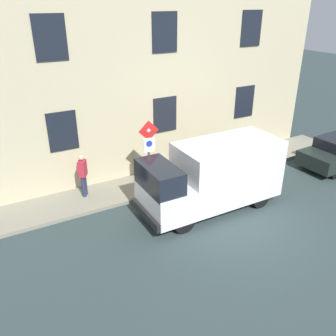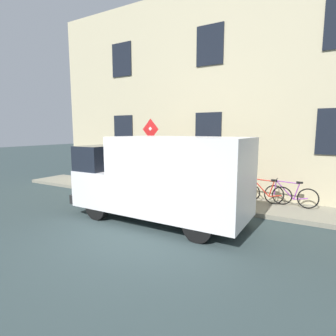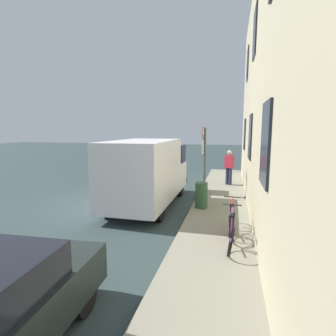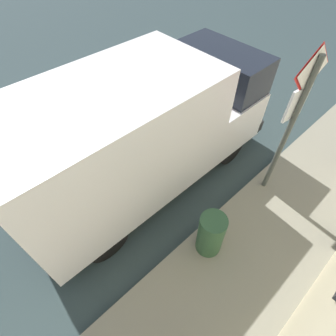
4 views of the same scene
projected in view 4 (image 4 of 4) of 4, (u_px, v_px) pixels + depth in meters
The scene contains 5 objects.
ground_plane at pixel (109, 143), 6.61m from camera, with size 80.00×80.00×0.00m, color #2E3C3D.
sidewalk_slab at pixel (245, 262), 4.57m from camera, with size 1.95×17.83×0.14m, color gray.
sign_post_stacked at pixel (295, 109), 4.15m from camera, with size 0.18×0.56×2.85m.
delivery_van at pixel (141, 132), 4.89m from camera, with size 2.02×5.34×2.50m.
litter_bin at pixel (211, 234), 4.35m from camera, with size 0.44×0.44×0.90m, color #2D5133.
Camera 4 is at (4.51, -2.17, 4.60)m, focal length 28.17 mm.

